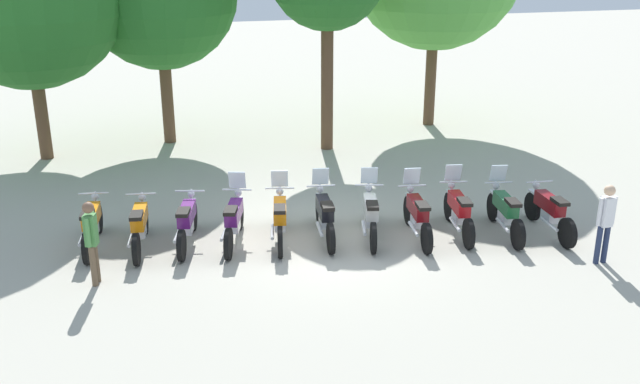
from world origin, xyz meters
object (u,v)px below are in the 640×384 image
(motorcycle_8, at_px, (458,210))
(motorcycle_9, at_px, (505,211))
(motorcycle_7, at_px, (417,214))
(person_1, at_px, (606,218))
(motorcycle_2, at_px, (187,221))
(person_0, at_px, (91,237))
(motorcycle_10, at_px, (549,211))
(motorcycle_1, at_px, (140,225))
(motorcycle_3, at_px, (234,219))
(motorcycle_0, at_px, (92,224))
(motorcycle_6, at_px, (370,214))
(motorcycle_4, at_px, (280,217))
(motorcycle_5, at_px, (325,215))

(motorcycle_8, relative_size, motorcycle_9, 1.00)
(motorcycle_7, relative_size, motorcycle_9, 1.00)
(motorcycle_7, bearing_deg, person_1, -116.91)
(motorcycle_2, xyz_separation_m, motorcycle_7, (4.73, -0.91, 0.01))
(person_0, bearing_deg, motorcycle_10, -165.06)
(motorcycle_8, bearing_deg, motorcycle_1, 91.82)
(motorcycle_7, height_order, person_0, person_0)
(motorcycle_3, bearing_deg, motorcycle_0, 96.55)
(motorcycle_3, bearing_deg, motorcycle_6, -81.99)
(motorcycle_3, height_order, person_1, person_1)
(motorcycle_1, height_order, motorcycle_3, motorcycle_3)
(motorcycle_1, relative_size, motorcycle_4, 1.01)
(motorcycle_6, bearing_deg, motorcycle_8, -84.35)
(motorcycle_5, bearing_deg, motorcycle_8, -93.31)
(motorcycle_1, distance_m, motorcycle_8, 6.70)
(motorcycle_3, bearing_deg, person_0, 130.71)
(motorcycle_3, relative_size, motorcycle_8, 0.98)
(motorcycle_7, bearing_deg, motorcycle_5, 83.62)
(motorcycle_7, bearing_deg, motorcycle_10, -91.86)
(motorcycle_8, distance_m, person_1, 2.98)
(motorcycle_1, distance_m, motorcycle_5, 3.82)
(motorcycle_2, distance_m, person_0, 2.31)
(person_1, bearing_deg, motorcycle_10, 3.68)
(motorcycle_10, bearing_deg, motorcycle_5, 82.52)
(motorcycle_6, bearing_deg, person_1, -106.80)
(motorcycle_5, height_order, person_1, person_1)
(motorcycle_4, bearing_deg, person_1, -102.75)
(motorcycle_5, xyz_separation_m, motorcycle_9, (3.79, -0.80, 0.00))
(motorcycle_5, bearing_deg, motorcycle_3, 89.32)
(motorcycle_10, bearing_deg, motorcycle_9, 82.24)
(motorcycle_8, relative_size, person_1, 1.34)
(motorcycle_1, height_order, motorcycle_9, motorcycle_9)
(motorcycle_2, xyz_separation_m, motorcycle_6, (3.79, -0.62, 0.01))
(motorcycle_3, xyz_separation_m, motorcycle_6, (2.84, -0.45, 0.00))
(motorcycle_0, distance_m, motorcycle_10, 9.63)
(motorcycle_2, bearing_deg, motorcycle_6, -85.43)
(motorcycle_6, relative_size, person_0, 1.33)
(person_0, distance_m, person_1, 9.68)
(motorcycle_9, bearing_deg, motorcycle_2, 89.19)
(motorcycle_0, bearing_deg, motorcycle_2, -94.35)
(motorcycle_6, xyz_separation_m, motorcycle_8, (1.89, -0.30, 0.00))
(motorcycle_1, distance_m, person_1, 9.23)
(motorcycle_3, height_order, motorcycle_6, same)
(motorcycle_4, height_order, motorcycle_5, same)
(motorcycle_10, height_order, person_0, person_0)
(motorcycle_2, height_order, person_0, person_0)
(person_0, bearing_deg, motorcycle_1, -105.59)
(motorcycle_5, height_order, motorcycle_8, same)
(motorcycle_6, xyz_separation_m, person_1, (3.94, -2.41, 0.42))
(motorcycle_5, distance_m, motorcycle_9, 3.87)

